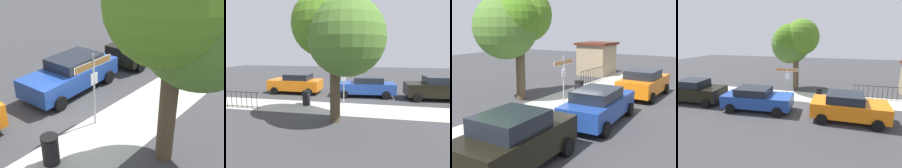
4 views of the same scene
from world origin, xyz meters
The scene contains 9 objects.
ground_plane centered at (0.00, 0.00, 0.00)m, with size 60.00×60.00×0.00m, color #38383A.
sidewalk_strip centered at (2.00, 1.30, 0.00)m, with size 24.00×2.60×0.00m, color #ABADA0.
street_sign centered at (-0.29, 0.40, 1.95)m, with size 1.77×0.07×2.76m.
shade_tree centered at (-0.44, 3.55, 4.54)m, with size 4.55×3.81×6.43m.
car_black centered at (-6.82, -2.11, 0.90)m, with size 4.29×2.22×1.77m.
car_blue centered at (-1.64, -2.33, 0.82)m, with size 4.81×2.32×1.58m.
car_orange centered at (4.32, -2.44, 0.86)m, with size 4.43×2.20×1.68m.
iron_fence centered at (6.58, 2.30, 0.56)m, with size 3.62×0.04×1.07m.
trash_bin centered at (2.20, 0.90, 0.49)m, with size 0.55×0.55×0.98m.
Camera 2 is at (-2.11, 12.39, 3.62)m, focal length 29.51 mm.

